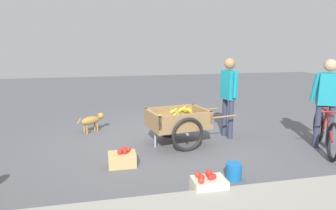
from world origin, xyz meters
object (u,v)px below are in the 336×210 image
dog (92,120)px  bicycle (325,132)px  apple_crate (122,159)px  cyclist_person (327,95)px  fruit_cart (178,122)px  plastic_bucket (234,171)px  mixed_fruit_crate (209,185)px  vendor_person (229,91)px

dog → bicycle: bearing=153.3°
dog → apple_crate: size_ratio=1.32×
bicycle → cyclist_person: bearing=-115.7°
fruit_cart → apple_crate: (1.14, 0.85, -0.32)m
dog → cyclist_person: bearing=155.1°
cyclist_person → apple_crate: 3.87m
cyclist_person → plastic_bucket: (2.21, 0.90, -0.89)m
fruit_cart → bicycle: 2.72m
dog → mixed_fruit_crate: 3.59m
fruit_cart → cyclist_person: size_ratio=1.05×
vendor_person → mixed_fruit_crate: vendor_person is taller
bicycle → apple_crate: size_ratio=3.46×
vendor_person → mixed_fruit_crate: bearing=61.3°
fruit_cart → dog: bearing=-35.7°
vendor_person → mixed_fruit_crate: 2.70m
bicycle → mixed_fruit_crate: bicycle is taller
plastic_bucket → apple_crate: size_ratio=0.56×
dog → plastic_bucket: dog is taller
fruit_cart → plastic_bucket: fruit_cart is taller
fruit_cart → dog: 2.06m
bicycle → plastic_bucket: size_ratio=6.20×
apple_crate → vendor_person: bearing=-155.0°
apple_crate → mixed_fruit_crate: size_ratio=1.00×
plastic_bucket → mixed_fruit_crate: mixed_fruit_crate is taller
cyclist_person → mixed_fruit_crate: cyclist_person is taller
dog → plastic_bucket: (-2.08, 2.89, -0.15)m
vendor_person → bicycle: (-1.43, 1.14, -0.64)m
vendor_person → apple_crate: 2.65m
apple_crate → mixed_fruit_crate: mixed_fruit_crate is taller
fruit_cart → plastic_bucket: size_ratio=7.17×
bicycle → dog: bicycle is taller
cyclist_person → dog: cyclist_person is taller
bicycle → dog: size_ratio=2.62×
plastic_bucket → apple_crate: (1.56, -0.84, -0.00)m
cyclist_person → mixed_fruit_crate: bearing=24.4°
vendor_person → bicycle: bearing=141.5°
plastic_bucket → apple_crate: apple_crate is taller
cyclist_person → plastic_bucket: cyclist_person is taller
fruit_cart → mixed_fruit_crate: 2.06m
cyclist_person → dog: bearing=-24.9°
cyclist_person → apple_crate: bearing=0.8°
bicycle → vendor_person: bearing=-38.5°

